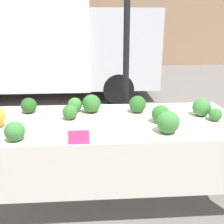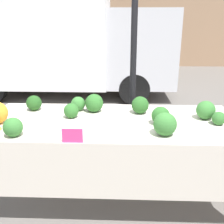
{
  "view_description": "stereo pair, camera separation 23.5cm",
  "coord_description": "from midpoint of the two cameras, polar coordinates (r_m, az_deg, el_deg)",
  "views": [
    {
      "loc": [
        -0.15,
        -2.22,
        1.67
      ],
      "look_at": [
        0.0,
        0.0,
        0.91
      ],
      "focal_mm": 42.0,
      "sensor_mm": 36.0,
      "label": 1
    },
    {
      "loc": [
        0.08,
        -2.23,
        1.67
      ],
      "look_at": [
        0.0,
        0.0,
        0.91
      ],
      "focal_mm": 42.0,
      "sensor_mm": 36.0,
      "label": 2
    }
  ],
  "objects": [
    {
      "name": "ground_plane",
      "position": [
        2.78,
        2.54,
        -17.98
      ],
      "size": [
        40.0,
        40.0,
        0.0
      ],
      "primitive_type": "plane",
      "color": "slate"
    },
    {
      "name": "tent_pole",
      "position": [
        3.01,
        7.01,
        12.68
      ],
      "size": [
        0.07,
        0.07,
        2.7
      ],
      "color": "black",
      "rests_on": "ground_plane"
    },
    {
      "name": "parked_truck",
      "position": [
        6.39,
        -9.68,
        15.75
      ],
      "size": [
        4.71,
        2.02,
        2.58
      ],
      "color": "white",
      "rests_on": "ground_plane"
    },
    {
      "name": "market_table",
      "position": [
        2.35,
        2.81,
        -4.44
      ],
      "size": [
        2.32,
        0.98,
        0.83
      ],
      "color": "beige",
      "rests_on": "ground_plane"
    },
    {
      "name": "broccoli_head_0",
      "position": [
        2.58,
        -1.31,
        1.93
      ],
      "size": [
        0.18,
        0.18,
        0.18
      ],
      "color": "#2D6628",
      "rests_on": "market_table"
    },
    {
      "name": "broccoli_head_1",
      "position": [
        2.11,
        14.64,
        -2.65
      ],
      "size": [
        0.18,
        0.18,
        0.18
      ],
      "color": "#387533",
      "rests_on": "market_table"
    },
    {
      "name": "broccoli_head_2",
      "position": [
        2.32,
        13.41,
        -0.83
      ],
      "size": [
        0.16,
        0.16,
        0.16
      ],
      "color": "#2D6628",
      "rests_on": "market_table"
    },
    {
      "name": "broccoli_head_3",
      "position": [
        2.56,
        8.77,
        1.46
      ],
      "size": [
        0.17,
        0.17,
        0.17
      ],
      "color": "#285B23",
      "rests_on": "market_table"
    },
    {
      "name": "broccoli_head_4",
      "position": [
        2.43,
        -6.17,
        0.26
      ],
      "size": [
        0.14,
        0.14,
        0.14
      ],
      "color": "#2D6628",
      "rests_on": "market_table"
    },
    {
      "name": "broccoli_head_5",
      "position": [
        2.57,
        22.24,
        0.34
      ],
      "size": [
        0.17,
        0.17,
        0.17
      ],
      "color": "#387533",
      "rests_on": "market_table"
    },
    {
      "name": "broccoli_head_6",
      "position": [
        2.13,
        -17.85,
        -3.22
      ],
      "size": [
        0.15,
        0.15,
        0.15
      ],
      "color": "#387533",
      "rests_on": "market_table"
    },
    {
      "name": "broccoli_head_7",
      "position": [
        2.48,
        24.79,
        -1.31
      ],
      "size": [
        0.12,
        0.12,
        0.12
      ],
      "color": "#336B2D",
      "rests_on": "market_table"
    },
    {
      "name": "broccoli_head_8",
      "position": [
        2.71,
        -14.28,
        1.89
      ],
      "size": [
        0.15,
        0.15,
        0.15
      ],
      "color": "#23511E",
      "rests_on": "market_table"
    },
    {
      "name": "broccoli_head_10",
      "position": [
        2.63,
        -4.86,
        1.78
      ],
      "size": [
        0.14,
        0.14,
        0.14
      ],
      "color": "#387533",
      "rests_on": "market_table"
    },
    {
      "name": "price_sign",
      "position": [
        1.93,
        -5.2,
        -5.24
      ],
      "size": [
        0.15,
        0.01,
        0.11
      ],
      "color": "#E53D84",
      "rests_on": "market_table"
    }
  ]
}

